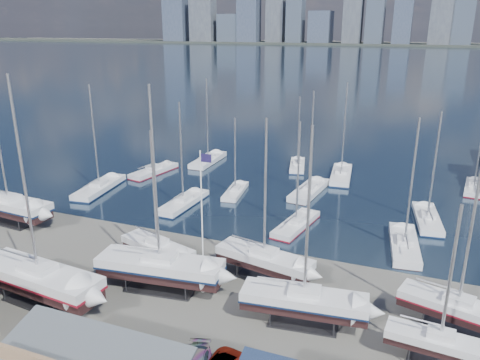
% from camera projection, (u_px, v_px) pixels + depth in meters
% --- Properties ---
extents(ground, '(1400.00, 1400.00, 0.00)m').
position_uv_depth(ground, '(195.00, 289.00, 42.45)').
color(ground, '#605E59').
rests_on(ground, ground).
extents(water, '(1400.00, 600.00, 0.40)m').
position_uv_depth(water, '(401.00, 61.00, 316.44)').
color(water, '#1B2C3F').
rests_on(water, ground).
extents(far_shore, '(1400.00, 80.00, 2.20)m').
position_uv_depth(far_shore, '(414.00, 45.00, 545.80)').
color(far_shore, '#2D332D').
rests_on(far_shore, ground).
extents(skyline, '(639.14, 43.80, 107.69)m').
position_uv_depth(skyline, '(411.00, 10.00, 531.03)').
color(skyline, '#475166').
rests_on(skyline, far_shore).
extents(sailboat_cradle_0, '(11.79, 4.12, 18.50)m').
position_uv_depth(sailboat_cradle_0, '(9.00, 205.00, 56.14)').
color(sailboat_cradle_0, '#2D2D33').
rests_on(sailboat_cradle_0, ground).
extents(sailboat_cradle_1, '(12.44, 4.53, 19.41)m').
position_uv_depth(sailboat_cradle_1, '(39.00, 279.00, 39.86)').
color(sailboat_cradle_1, '#2D2D33').
rests_on(sailboat_cradle_1, ground).
extents(sailboat_cradle_2, '(8.63, 4.65, 13.75)m').
position_uv_depth(sailboat_cradle_2, '(158.00, 248.00, 45.95)').
color(sailboat_cradle_2, '#2D2D33').
rests_on(sailboat_cradle_2, ground).
extents(sailboat_cradle_3, '(11.80, 4.54, 18.40)m').
position_uv_depth(sailboat_cradle_3, '(160.00, 267.00, 41.85)').
color(sailboat_cradle_3, '#2D2D33').
rests_on(sailboat_cradle_3, ground).
extents(sailboat_cradle_4, '(9.72, 4.44, 15.38)m').
position_uv_depth(sailboat_cradle_4, '(264.00, 259.00, 43.56)').
color(sailboat_cradle_4, '#2D2D33').
rests_on(sailboat_cradle_4, ground).
extents(sailboat_cradle_5, '(10.27, 3.90, 16.18)m').
position_uv_depth(sailboat_cradle_5, '(304.00, 301.00, 36.91)').
color(sailboat_cradle_5, '#2D2D33').
rests_on(sailboat_cradle_5, ground).
extents(sailboat_cradle_6, '(9.16, 4.72, 14.39)m').
position_uv_depth(sailboat_cradle_6, '(458.00, 309.00, 36.08)').
color(sailboat_cradle_6, '#2D2D33').
rests_on(sailboat_cradle_6, ground).
extents(sailboat_cradle_7, '(7.42, 2.68, 12.17)m').
position_uv_depth(sailboat_cradle_7, '(440.00, 343.00, 32.37)').
color(sailboat_cradle_7, '#2D2D33').
rests_on(sailboat_cradle_7, ground).
extents(sailboat_moored_0, '(4.27, 10.93, 15.91)m').
position_uv_depth(sailboat_moored_0, '(100.00, 189.00, 67.58)').
color(sailboat_moored_0, black).
rests_on(sailboat_moored_0, water).
extents(sailboat_moored_1, '(4.30, 9.65, 13.94)m').
position_uv_depth(sailboat_moored_1, '(154.00, 172.00, 75.38)').
color(sailboat_moored_1, black).
rests_on(sailboat_moored_1, water).
extents(sailboat_moored_2, '(2.85, 10.04, 15.15)m').
position_uv_depth(sailboat_moored_2, '(208.00, 161.00, 81.33)').
color(sailboat_moored_2, black).
rests_on(sailboat_moored_2, water).
extents(sailboat_moored_3, '(3.17, 9.78, 14.43)m').
position_uv_depth(sailboat_moored_3, '(183.00, 204.00, 61.91)').
color(sailboat_moored_3, black).
rests_on(sailboat_moored_3, water).
extents(sailboat_moored_4, '(3.03, 7.76, 11.42)m').
position_uv_depth(sailboat_moored_4, '(235.00, 192.00, 66.29)').
color(sailboat_moored_4, black).
rests_on(sailboat_moored_4, water).
extents(sailboat_moored_5, '(4.15, 8.67, 12.49)m').
position_uv_depth(sailboat_moored_5, '(297.00, 166.00, 78.39)').
color(sailboat_moored_5, black).
rests_on(sailboat_moored_5, water).
extents(sailboat_moored_6, '(3.95, 9.20, 13.33)m').
position_uv_depth(sailboat_moored_6, '(296.00, 225.00, 55.24)').
color(sailboat_moored_6, black).
rests_on(sailboat_moored_6, water).
extents(sailboat_moored_7, '(3.95, 10.32, 15.19)m').
position_uv_depth(sailboat_moored_7, '(309.00, 191.00, 66.47)').
color(sailboat_moored_7, black).
rests_on(sailboat_moored_7, water).
extents(sailboat_moored_8, '(4.00, 10.64, 15.53)m').
position_uv_depth(sailboat_moored_8, '(341.00, 176.00, 73.19)').
color(sailboat_moored_8, black).
rests_on(sailboat_moored_8, water).
extents(sailboat_moored_9, '(3.89, 10.10, 14.87)m').
position_uv_depth(sailboat_moored_9, '(404.00, 246.00, 50.02)').
color(sailboat_moored_9, black).
rests_on(sailboat_moored_9, water).
extents(sailboat_moored_10, '(3.92, 9.79, 14.24)m').
position_uv_depth(sailboat_moored_10, '(427.00, 220.00, 56.72)').
color(sailboat_moored_10, black).
rests_on(sailboat_moored_10, water).
extents(sailboat_moored_11, '(3.15, 8.39, 12.24)m').
position_uv_depth(sailboat_moored_11, '(473.00, 188.00, 67.77)').
color(sailboat_moored_11, black).
rests_on(sailboat_moored_11, water).
extents(flagpole, '(1.11, 0.12, 12.54)m').
position_uv_depth(flagpole, '(203.00, 208.00, 41.84)').
color(flagpole, white).
rests_on(flagpole, ground).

